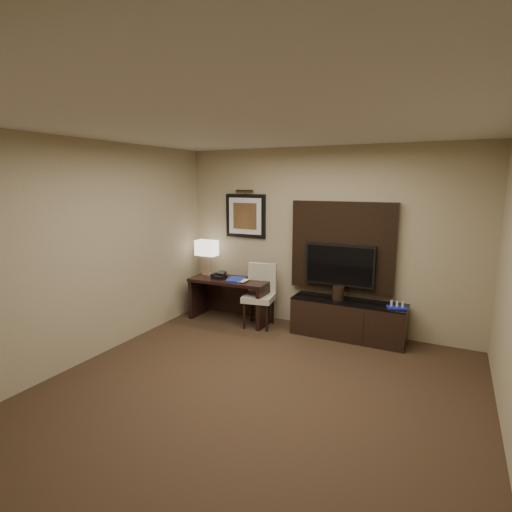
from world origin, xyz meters
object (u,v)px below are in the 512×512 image
Objects in this scene: credenza at (348,319)px; desk_chair at (259,297)px; desk_phone at (219,275)px; ice_bucket at (338,293)px; table_lamp at (207,256)px; tv at (340,265)px; desk at (230,300)px; minibar_tray at (397,305)px.

desk_chair is (-1.34, -0.15, 0.19)m from credenza.
desk_phone reaches higher than ice_bucket.
desk_chair is 1.16m from table_lamp.
credenza is 1.58× the size of tv.
ice_bucket is (-0.15, 0.00, 0.37)m from credenza.
tv is 2.19m from table_lamp.
desk is 1.87m from credenza.
tv is at bearing 142.53° from credenza.
desk_phone is 2.70m from minibar_tray.
minibar_tray is (0.65, -0.05, 0.32)m from credenza.
table_lamp reaches higher than desk_chair.
ice_bucket is at bearing -2.10° from desk_chair.
minibar_tray is at bearing -6.63° from desk_chair.
desk_phone is at bearing -176.08° from credenza.
desk is 1.37× the size of desk_chair.
desk is at bearing -176.52° from ice_bucket.
tv is at bearing 5.92° from desk.
ice_bucket reaches higher than credenza.
desk_phone is (0.32, -0.14, -0.26)m from table_lamp.
desk_phone reaches higher than desk.
minibar_tray is at bearing -12.83° from tv.
desk_chair reaches higher than desk.
desk is 0.54m from desk_chair.
table_lamp reaches higher than minibar_tray.
table_lamp is 2.24m from ice_bucket.
ice_bucket is (2.21, 0.00, -0.35)m from table_lamp.
desk_phone is (-0.18, -0.04, 0.39)m from desk.
table_lamp is 3.34× the size of ice_bucket.
table_lamp is at bearing 157.30° from desk_phone.
table_lamp is at bearing 179.91° from credenza.
tv is at bearing 3.59° from table_lamp.
ice_bucket is (1.89, 0.14, -0.09)m from desk_phone.
desk_phone is at bearing -169.49° from desk.
ice_bucket is 0.81m from minibar_tray.
desk_phone is at bearing -178.08° from minibar_tray.
desk_phone is at bearing -171.43° from tv.
table_lamp is 3.03× the size of desk_phone.
table_lamp is (-1.03, 0.15, 0.53)m from desk_chair.
credenza is at bearing 175.61° from minibar_tray.
minibar_tray is at bearing -1.07° from desk.
desk reaches higher than credenza.
desk is 0.80× the size of credenza.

